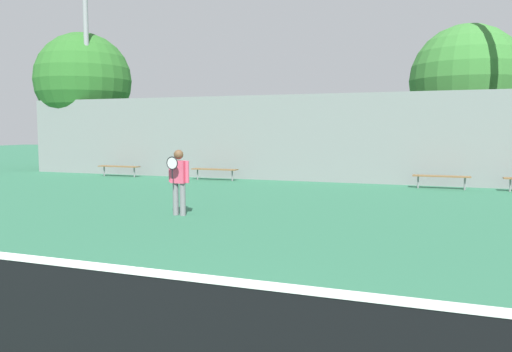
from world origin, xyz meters
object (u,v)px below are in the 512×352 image
tree_green_tall (83,81)px  tennis_net (64,323)px  bench_courtside_far (119,167)px  bench_courtside_near (441,177)px  tennis_player (179,178)px  bench_by_gate (215,170)px  tree_dark_dense (466,81)px  light_pole_near_left (87,51)px

tree_green_tall → tennis_net: bearing=-51.5°
tennis_net → bench_courtside_far: tennis_net is taller
bench_courtside_near → bench_courtside_far: size_ratio=0.98×
tennis_player → tree_green_tall: 15.93m
tennis_net → tennis_player: (-3.09, 7.48, 0.37)m
tennis_net → bench_by_gate: (-5.81, 15.39, -0.11)m
tennis_player → tree_green_tall: bearing=140.8°
tennis_net → tree_dark_dense: 20.70m
bench_courtside_near → light_pole_near_left: size_ratio=0.20×
tree_green_tall → tree_dark_dense: size_ratio=1.07×
tree_dark_dense → tennis_player: bearing=-118.7°
tennis_player → bench_courtside_far: (-7.36, 7.91, -0.48)m
bench_courtside_near → tree_green_tall: tree_green_tall is taller
bench_courtside_near → bench_by_gate: bearing=180.0°
light_pole_near_left → tree_green_tall: (-1.24, 1.23, -1.28)m
tennis_player → bench_by_gate: size_ratio=0.81×
bench_courtside_near → light_pole_near_left: (-16.06, 1.47, 5.40)m
bench_by_gate → tree_dark_dense: bearing=25.8°
tennis_net → tree_dark_dense: bearing=79.3°
tree_green_tall → bench_by_gate: bearing=-17.4°
bench_courtside_far → tree_dark_dense: tree_dark_dense is taller
tennis_player → light_pole_near_left: bearing=141.0°
bench_courtside_far → light_pole_near_left: (-2.71, 1.47, 5.40)m
tennis_player → bench_by_gate: tennis_player is taller
bench_by_gate → bench_courtside_near: bearing=-0.0°
bench_by_gate → tennis_net: bearing=-69.3°
bench_courtside_far → tennis_player: bearing=-47.1°
light_pole_near_left → tennis_net: bearing=-52.0°
bench_courtside_near → tree_dark_dense: 6.00m
tennis_net → tree_green_tall: (-14.40, 18.09, 4.01)m
tennis_net → bench_courtside_near: (2.90, 15.39, -0.11)m
bench_courtside_near → tennis_net: bearing=-100.7°
bench_courtside_far → bench_courtside_near: bearing=0.0°
tennis_player → bench_courtside_near: 9.93m
tennis_net → tree_green_tall: 23.46m
tree_green_tall → tree_dark_dense: tree_green_tall is taller
bench_courtside_far → bench_by_gate: 4.64m
bench_courtside_near → bench_courtside_far: 13.35m
tennis_net → bench_courtside_near: 15.66m
tennis_player → tree_green_tall: (-11.31, 10.61, 3.64)m
light_pole_near_left → tree_dark_dense: light_pole_near_left is taller
bench_courtside_far → tree_dark_dense: bearing=18.1°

